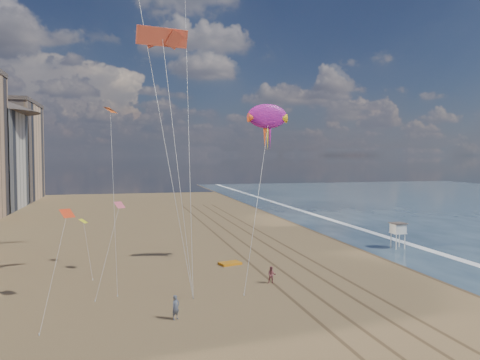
{
  "coord_description": "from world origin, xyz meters",
  "views": [
    {
      "loc": [
        -14.95,
        -23.99,
        12.2
      ],
      "look_at": [
        -2.48,
        26.0,
        9.5
      ],
      "focal_mm": 35.0,
      "sensor_mm": 36.0,
      "label": 1
    }
  ],
  "objects_px": {
    "lifeguard_stand": "(398,229)",
    "kite_flyer_a": "(176,307)",
    "grounded_kite": "(230,263)",
    "show_kite": "(267,117)",
    "kite_flyer_b": "(272,275)"
  },
  "relations": [
    {
      "from": "lifeguard_stand",
      "to": "kite_flyer_a",
      "type": "xyz_separation_m",
      "value": [
        -31.27,
        -19.75,
        -1.69
      ]
    },
    {
      "from": "grounded_kite",
      "to": "lifeguard_stand",
      "type": "bearing_deg",
      "value": -6.71
    },
    {
      "from": "show_kite",
      "to": "kite_flyer_a",
      "type": "distance_m",
      "value": 24.81
    },
    {
      "from": "lifeguard_stand",
      "to": "show_kite",
      "type": "distance_m",
      "value": 24.29
    },
    {
      "from": "lifeguard_stand",
      "to": "kite_flyer_b",
      "type": "distance_m",
      "value": 24.61
    },
    {
      "from": "show_kite",
      "to": "grounded_kite",
      "type": "bearing_deg",
      "value": 167.41
    },
    {
      "from": "show_kite",
      "to": "kite_flyer_b",
      "type": "distance_m",
      "value": 17.53
    },
    {
      "from": "lifeguard_stand",
      "to": "kite_flyer_a",
      "type": "height_order",
      "value": "lifeguard_stand"
    },
    {
      "from": "lifeguard_stand",
      "to": "kite_flyer_a",
      "type": "bearing_deg",
      "value": -147.72
    },
    {
      "from": "grounded_kite",
      "to": "show_kite",
      "type": "distance_m",
      "value": 16.88
    },
    {
      "from": "show_kite",
      "to": "kite_flyer_a",
      "type": "relative_size",
      "value": 10.94
    },
    {
      "from": "kite_flyer_a",
      "to": "kite_flyer_b",
      "type": "distance_m",
      "value": 12.52
    },
    {
      "from": "kite_flyer_a",
      "to": "grounded_kite",
      "type": "bearing_deg",
      "value": 27.19
    },
    {
      "from": "grounded_kite",
      "to": "kite_flyer_b",
      "type": "relative_size",
      "value": 1.41
    },
    {
      "from": "kite_flyer_a",
      "to": "show_kite",
      "type": "bearing_deg",
      "value": 15.09
    }
  ]
}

